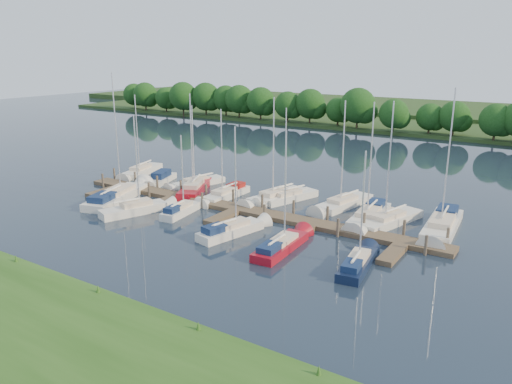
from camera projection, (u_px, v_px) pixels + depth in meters
The scene contains 24 objects.
ground at pixel (186, 236), 41.90m from camera, with size 260.00×260.00×0.00m, color #1A2334.
near_bank at pixel (5, 315), 28.90m from camera, with size 90.00×10.00×0.50m, color #254D16.
dock at pixel (236, 211), 47.75m from camera, with size 40.00×6.00×0.40m.
mooring_pilings at pixel (242, 204), 48.55m from camera, with size 38.24×2.84×2.00m.
far_shore at pixel (425, 125), 102.44m from camera, with size 180.00×30.00×0.60m, color #213E18.
distant_hill at pixel (452, 111), 122.54m from camera, with size 220.00×40.00×1.40m, color #324920.
treeline at pixel (400, 112), 91.87m from camera, with size 145.48×9.85×8.31m.
sailboat_n_0 at pixel (141, 172), 62.54m from camera, with size 3.49×8.10×10.34m.
motorboat at pixel (161, 180), 58.62m from camera, with size 3.11×5.90×1.72m.
sailboat_n_2 at pixel (196, 184), 57.23m from camera, with size 3.42×7.54×9.55m.
sailboat_n_3 at pixel (194, 190), 54.48m from camera, with size 4.99×8.52×11.19m.
sailboat_n_4 at pixel (225, 195), 52.47m from camera, with size 1.80×7.56×9.76m.
sailboat_n_5 at pixel (275, 198), 51.52m from camera, with size 3.55×8.73×11.07m.
sailboat_n_6 at pixel (287, 198), 51.51m from camera, with size 3.85×7.77×10.01m.
sailboat_n_7 at pixel (342, 205), 49.43m from camera, with size 3.44×8.69×10.89m.
sailboat_n_8 at pixel (368, 217), 45.63m from camera, with size 2.62×8.87×11.18m.
sailboat_n_9 at pixel (386, 222), 44.46m from camera, with size 4.17×9.02×11.38m.
sailboat_n_10 at pixel (442, 227), 42.90m from camera, with size 2.97×10.02×12.68m.
sailboat_s_0 at pixel (119, 196), 52.04m from camera, with size 5.01×10.67×13.41m.
sailboat_s_1 at pixel (137, 210), 47.61m from camera, with size 3.91×7.41×9.81m.
sailboat_s_2 at pixel (182, 211), 47.35m from camera, with size 2.09×6.05×7.91m.
sailboat_s_3 at pixel (232, 231), 42.08m from camera, with size 3.13×7.40×9.56m.
sailboat_s_4 at pixel (282, 246), 38.93m from camera, with size 2.13×7.66×9.73m.
sailboat_s_5 at pixel (358, 264), 35.62m from camera, with size 2.37×6.89×8.81m.
Camera 1 is at (26.25, -29.83, 15.00)m, focal length 35.00 mm.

